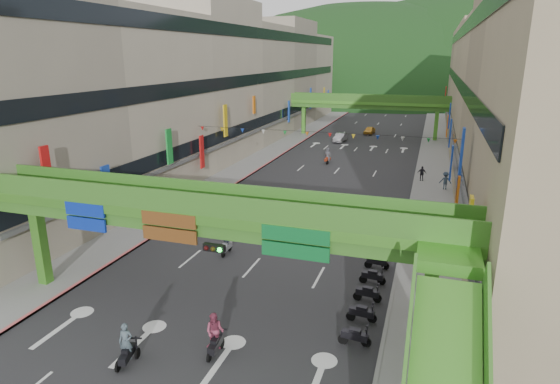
{
  "coord_description": "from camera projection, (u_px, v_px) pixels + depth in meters",
  "views": [
    {
      "loc": [
        10.45,
        -13.98,
        13.39
      ],
      "look_at": [
        0.0,
        18.0,
        3.5
      ],
      "focal_mm": 30.0,
      "sensor_mm": 36.0,
      "label": 1
    }
  ],
  "objects": [
    {
      "name": "building_row_left",
      "position": [
        225.0,
        83.0,
        68.2
      ],
      "size": [
        12.8,
        95.0,
        19.0
      ],
      "color": "#9E937F",
      "rests_on": "ground"
    },
    {
      "name": "scooter_rider_left",
      "position": [
        226.0,
        242.0,
        32.41
      ],
      "size": [
        0.92,
        1.6,
        1.91
      ],
      "color": "gray",
      "rests_on": "ground"
    },
    {
      "name": "hill_right",
      "position": [
        476.0,
        92.0,
        176.34
      ],
      "size": [
        208.0,
        176.0,
        128.0
      ],
      "primitive_type": "ellipsoid",
      "color": "#1C4419",
      "rests_on": "ground"
    },
    {
      "name": "car_silver",
      "position": [
        340.0,
        138.0,
        74.64
      ],
      "size": [
        1.79,
        4.28,
        1.38
      ],
      "primitive_type": "imported",
      "rotation": [
        0.0,
        0.0,
        -0.08
      ],
      "color": "#B0AFB6",
      "rests_on": "ground"
    },
    {
      "name": "curb_right",
      "position": [
        419.0,
        158.0,
        62.5
      ],
      "size": [
        0.2,
        140.0,
        0.18
      ],
      "primitive_type": "cube",
      "color": "gray",
      "rests_on": "ground"
    },
    {
      "name": "scooter_rider_far",
      "position": [
        328.0,
        156.0,
        59.61
      ],
      "size": [
        0.92,
        1.59,
        2.06
      ],
      "color": "maroon",
      "rests_on": "ground"
    },
    {
      "name": "parked_scooter_row",
      "position": [
        368.0,
        293.0,
        26.28
      ],
      "size": [
        1.6,
        9.38,
        1.08
      ],
      "color": "black",
      "rests_on": "ground"
    },
    {
      "name": "pedestrian_red",
      "position": [
        413.0,
        234.0,
        34.24
      ],
      "size": [
        0.77,
        0.61,
        1.52
      ],
      "primitive_type": "imported",
      "rotation": [
        0.0,
        0.0,
        -0.05
      ],
      "color": "#BE371E",
      "rests_on": "ground"
    },
    {
      "name": "sidewalk_left",
      "position": [
        276.0,
        149.0,
        68.49
      ],
      "size": [
        4.0,
        140.0,
        0.15
      ],
      "primitive_type": "cube",
      "color": "gray",
      "rests_on": "ground"
    },
    {
      "name": "scooter_rider_mid",
      "position": [
        215.0,
        334.0,
        21.42
      ],
      "size": [
        0.94,
        1.6,
        2.14
      ],
      "color": "black",
      "rests_on": "ground"
    },
    {
      "name": "bunting_string",
      "position": [
        318.0,
        135.0,
        45.31
      ],
      "size": [
        26.0,
        0.36,
        0.47
      ],
      "color": "black",
      "rests_on": "ground"
    },
    {
      "name": "overpass_near",
      "position": [
        218.0,
        229.0,
        22.8
      ],
      "size": [
        28.0,
        12.27,
        7.1
      ],
      "color": "#4C9E2D",
      "rests_on": "ground"
    },
    {
      "name": "hill_left",
      "position": [
        362.0,
        93.0,
        170.01
      ],
      "size": [
        168.0,
        140.0,
        112.0
      ],
      "primitive_type": "ellipsoid",
      "color": "#1C4419",
      "rests_on": "ground"
    },
    {
      "name": "curb_left",
      "position": [
        289.0,
        150.0,
        67.92
      ],
      "size": [
        0.2,
        140.0,
        0.18
      ],
      "primitive_type": "cube",
      "color": "#CC5959",
      "rests_on": "ground"
    },
    {
      "name": "pedestrian_blue",
      "position": [
        445.0,
        182.0,
        47.69
      ],
      "size": [
        0.9,
        0.63,
        1.83
      ],
      "primitive_type": "imported",
      "rotation": [
        0.0,
        0.0,
        3.23
      ],
      "color": "#2D3C4C",
      "rests_on": "ground"
    },
    {
      "name": "road_slab",
      "position": [
        351.0,
        155.0,
        65.23
      ],
      "size": [
        18.0,
        140.0,
        0.02
      ],
      "primitive_type": "cube",
      "color": "#28282B",
      "rests_on": "ground"
    },
    {
      "name": "pedestrian_dark",
      "position": [
        422.0,
        175.0,
        51.07
      ],
      "size": [
        0.98,
        0.5,
        1.61
      ],
      "primitive_type": "imported",
      "rotation": [
        0.0,
        0.0,
        0.12
      ],
      "color": "#24232B",
      "rests_on": "ground"
    },
    {
      "name": "car_yellow",
      "position": [
        369.0,
        130.0,
        81.95
      ],
      "size": [
        1.89,
        3.89,
        1.28
      ],
      "primitive_type": "imported",
      "rotation": [
        0.0,
        0.0,
        -0.1
      ],
      "color": "gold",
      "rests_on": "ground"
    },
    {
      "name": "overpass_far",
      "position": [
        368.0,
        105.0,
        77.39
      ],
      "size": [
        28.0,
        2.2,
        7.1
      ],
      "color": "#4C9E2D",
      "rests_on": "ground"
    },
    {
      "name": "building_row_right",
      "position": [
        509.0,
        88.0,
        56.92
      ],
      "size": [
        12.8,
        95.0,
        19.0
      ],
      "color": "gray",
      "rests_on": "ground"
    },
    {
      "name": "scooter_rider_near",
      "position": [
        126.0,
        346.0,
        20.77
      ],
      "size": [
        0.76,
        1.58,
        2.05
      ],
      "color": "black",
      "rests_on": "ground"
    },
    {
      "name": "sidewalk_right",
      "position": [
        434.0,
        159.0,
        61.93
      ],
      "size": [
        4.0,
        140.0,
        0.15
      ],
      "primitive_type": "cube",
      "color": "gray",
      "rests_on": "ground"
    }
  ]
}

